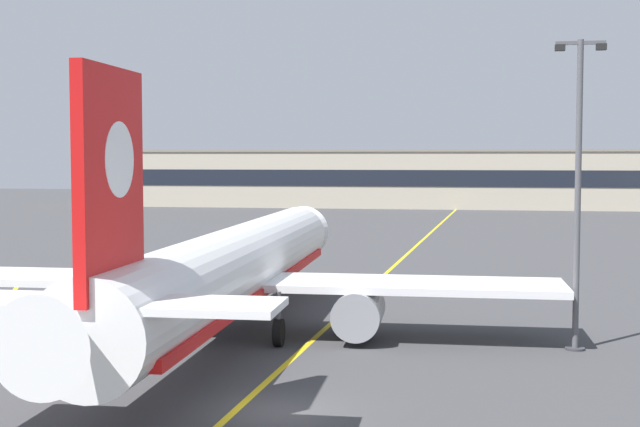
% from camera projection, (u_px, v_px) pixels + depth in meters
% --- Properties ---
extents(ground_plane, '(400.00, 400.00, 0.00)m').
position_uv_depth(ground_plane, '(280.00, 411.00, 30.53)').
color(ground_plane, '#3D3D3F').
extents(taxiway_centreline, '(9.67, 179.77, 0.01)m').
position_uv_depth(taxiway_centreline, '(372.00, 286.00, 60.06)').
color(taxiway_centreline, yellow).
rests_on(taxiway_centreline, ground).
extents(airliner_foreground, '(32.08, 41.45, 11.65)m').
position_uv_depth(airliner_foreground, '(234.00, 269.00, 43.05)').
color(airliner_foreground, white).
rests_on(airliner_foreground, ground).
extents(apron_lamp_post, '(2.24, 0.90, 14.13)m').
position_uv_depth(apron_lamp_post, '(578.00, 189.00, 39.84)').
color(apron_lamp_post, '#515156').
rests_on(apron_lamp_post, ground).
extents(safety_cone_by_nose_gear, '(0.44, 0.44, 0.55)m').
position_uv_depth(safety_cone_by_nose_gear, '(295.00, 284.00, 59.35)').
color(safety_cone_by_nose_gear, orange).
rests_on(safety_cone_by_nose_gear, ground).
extents(terminal_building, '(141.44, 12.40, 10.18)m').
position_uv_depth(terminal_building, '(474.00, 179.00, 152.75)').
color(terminal_building, '#B2A893').
rests_on(terminal_building, ground).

